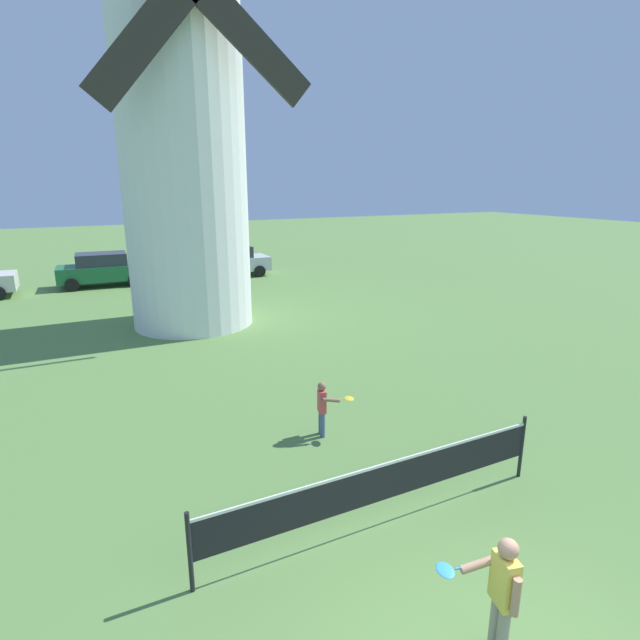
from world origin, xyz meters
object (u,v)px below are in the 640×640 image
at_px(player_far, 323,405).
at_px(parked_car_green, 102,269).
at_px(parked_car_silver, 228,261).
at_px(windmill, 181,120).
at_px(player_near, 502,590).
at_px(tennis_net, 384,482).

xyz_separation_m(player_far, parked_car_green, (-2.61, 17.81, 0.18)).
height_order(player_far, parked_car_silver, parked_car_silver).
height_order(windmill, player_far, windmill).
bearing_deg(player_near, parked_car_green, 95.18).
relative_size(windmill, parked_car_green, 3.31).
bearing_deg(windmill, tennis_net, -90.65).
bearing_deg(windmill, player_far, -88.02).
xyz_separation_m(tennis_net, parked_car_silver, (3.86, 20.27, 0.12)).
bearing_deg(parked_car_green, player_near, -84.82).
xyz_separation_m(windmill, parked_car_green, (-2.29, 8.56, -5.86)).
distance_m(parked_car_green, parked_car_silver, 6.03).
height_order(parked_car_green, parked_car_silver, same).
bearing_deg(player_near, player_far, 83.89).
xyz_separation_m(windmill, player_near, (-0.22, -14.29, -5.89)).
xyz_separation_m(windmill, parked_car_silver, (3.73, 8.25, -5.86)).
relative_size(windmill, tennis_net, 2.40).
bearing_deg(parked_car_green, parked_car_silver, -2.92).
bearing_deg(parked_car_green, windmill, -75.00).
height_order(windmill, player_near, windmill).
bearing_deg(parked_car_silver, player_near, -99.93).
relative_size(tennis_net, parked_car_silver, 1.31).
distance_m(windmill, parked_car_silver, 10.78).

